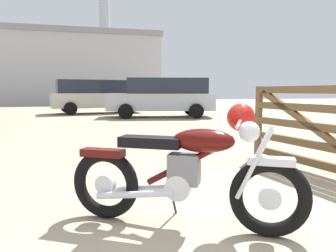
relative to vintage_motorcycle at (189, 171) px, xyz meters
name	(u,v)px	position (x,y,z in m)	size (l,w,h in m)	color
ground_plane	(226,236)	(0.23, -0.27, -0.49)	(80.00, 80.00, 0.00)	gray
vintage_motorcycle	(189,171)	(0.00, 0.00, 0.00)	(1.85, 1.15, 1.07)	black
timber_gate	(331,126)	(2.34, 0.98, 0.21)	(0.50, 2.53, 1.60)	brown
red_hatchback_near	(163,96)	(2.66, 11.44, 0.45)	(4.96, 2.66, 1.74)	black
white_estate_far	(96,95)	(-0.16, 14.75, 0.45)	(4.90, 2.45, 1.74)	black
industrial_building	(58,69)	(-3.11, 32.34, 2.92)	(19.41, 11.27, 13.20)	#B2B2B7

